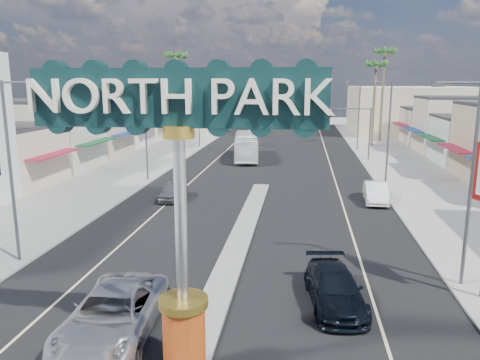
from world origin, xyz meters
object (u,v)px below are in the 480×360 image
(streetlight_r_mid, at_px, (387,128))
(palm_right_far, at_px, (385,57))
(traffic_signal_right, at_px, (354,123))
(car_parked_right, at_px, (376,192))
(streetlight_r_far, at_px, (358,112))
(streetlight_r_near, at_px, (468,175))
(palm_left_far, at_px, (176,61))
(palm_right_mid, at_px, (376,69))
(streetlight_l_mid, at_px, (147,125))
(city_bus, at_px, (246,146))
(suv_left, at_px, (113,314))
(car_parked_left, at_px, (173,191))
(gateway_sign, at_px, (180,190))
(streetlight_l_near, at_px, (13,163))
(streetlight_l_far, at_px, (200,110))
(suv_right, at_px, (335,288))
(traffic_signal_left, at_px, (196,121))

(streetlight_r_mid, height_order, palm_right_far, palm_right_far)
(traffic_signal_right, xyz_separation_m, car_parked_right, (-0.18, -19.30, -3.52))
(traffic_signal_right, relative_size, streetlight_r_far, 0.67)
(streetlight_r_near, bearing_deg, palm_left_far, 120.36)
(palm_right_mid, bearing_deg, car_parked_right, -97.28)
(traffic_signal_right, bearing_deg, palm_left_far, 164.85)
(streetlight_l_mid, bearing_deg, car_parked_right, -15.27)
(traffic_signal_right, xyz_separation_m, streetlight_r_far, (1.25, 8.01, 0.79))
(palm_right_mid, xyz_separation_m, city_bus, (-16.10, -12.66, -9.09))
(streetlight_r_near, bearing_deg, streetlight_l_mid, 136.21)
(traffic_signal_right, relative_size, suv_left, 0.96)
(traffic_signal_right, distance_m, streetlight_r_far, 8.14)
(streetlight_r_far, distance_m, car_parked_right, 27.68)
(streetlight_l_mid, distance_m, palm_right_far, 41.53)
(streetlight_r_far, relative_size, car_parked_left, 2.20)
(streetlight_r_far, bearing_deg, car_parked_right, -93.00)
(palm_right_far, bearing_deg, gateway_sign, -104.03)
(traffic_signal_right, height_order, palm_left_far, palm_left_far)
(streetlight_l_near, xyz_separation_m, palm_right_mid, (23.43, 46.00, 5.54))
(traffic_signal_right, distance_m, palm_right_far, 20.59)
(gateway_sign, relative_size, car_parked_left, 2.24)
(streetlight_r_far, xyz_separation_m, palm_right_mid, (2.57, 4.00, 5.54))
(palm_left_far, xyz_separation_m, palm_right_mid, (26.00, 6.00, -0.90))
(streetlight_r_near, distance_m, city_bus, 36.16)
(streetlight_r_far, bearing_deg, streetlight_l_far, 180.00)
(palm_left_far, xyz_separation_m, suv_right, (17.87, -42.59, -10.77))
(traffic_signal_left, xyz_separation_m, palm_left_far, (-3.82, 6.01, 7.22))
(streetlight_r_far, height_order, palm_right_mid, palm_right_mid)
(palm_right_mid, height_order, city_bus, palm_right_mid)
(traffic_signal_right, distance_m, suv_left, 42.07)
(streetlight_l_mid, height_order, city_bus, streetlight_l_mid)
(streetlight_l_far, xyz_separation_m, streetlight_r_mid, (20.87, -22.00, 0.00))
(streetlight_l_far, relative_size, city_bus, 0.83)
(suv_right, bearing_deg, palm_right_mid, 73.01)
(traffic_signal_left, xyz_separation_m, car_parked_left, (2.84, -20.56, -3.58))
(palm_right_mid, bearing_deg, palm_left_far, -167.01)
(suv_left, xyz_separation_m, car_parked_left, (-3.28, 19.54, -0.18))
(traffic_signal_left, bearing_deg, streetlight_r_mid, -35.50)
(palm_left_far, height_order, suv_left, palm_left_far)
(streetlight_r_mid, height_order, car_parked_right, streetlight_r_mid)
(streetlight_l_near, bearing_deg, streetlight_l_far, 90.00)
(suv_left, bearing_deg, car_parked_right, 56.91)
(traffic_signal_right, xyz_separation_m, suv_right, (-4.31, -36.59, -3.55))
(streetlight_r_near, xyz_separation_m, streetlight_r_far, (0.00, 42.00, 0.00))
(streetlight_l_far, bearing_deg, car_parked_right, -54.56)
(streetlight_r_far, height_order, palm_right_far, palm_right_far)
(traffic_signal_left, distance_m, car_parked_left, 21.06)
(city_bus, bearing_deg, streetlight_r_mid, -51.63)
(gateway_sign, distance_m, palm_right_mid, 55.76)
(traffic_signal_left, height_order, streetlight_l_far, streetlight_l_far)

